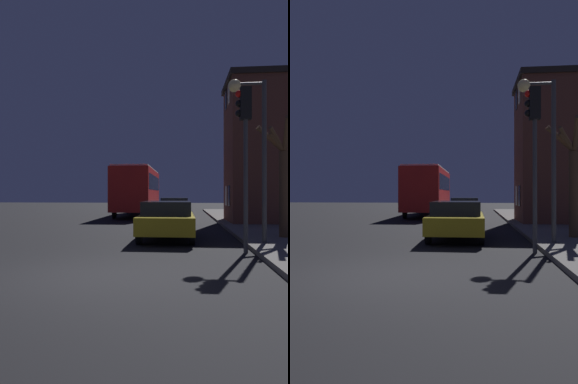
% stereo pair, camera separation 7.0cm
% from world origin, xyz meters
% --- Properties ---
extents(ground_plane, '(120.00, 120.00, 0.00)m').
position_xyz_m(ground_plane, '(0.00, 0.00, 0.00)').
color(ground_plane, black).
extents(brick_building, '(4.05, 4.46, 7.78)m').
position_xyz_m(brick_building, '(6.25, 13.71, 4.04)').
color(brick_building, brown).
rests_on(brick_building, sidewalk).
extents(streetlamp, '(1.17, 0.40, 5.08)m').
position_xyz_m(streetlamp, '(4.02, 4.55, 3.65)').
color(streetlamp, '#38383A').
rests_on(streetlamp, sidewalk).
extents(traffic_light, '(0.43, 0.24, 4.59)m').
position_xyz_m(traffic_light, '(3.57, 3.25, 3.28)').
color(traffic_light, '#38383A').
rests_on(traffic_light, ground).
extents(bare_tree, '(1.15, 1.35, 4.04)m').
position_xyz_m(bare_tree, '(5.33, 6.06, 2.15)').
color(bare_tree, '#473323').
rests_on(bare_tree, sidewalk).
extents(bus, '(2.53, 10.19, 3.49)m').
position_xyz_m(bus, '(-1.48, 20.37, 2.08)').
color(bus, red).
rests_on(bus, ground).
extents(car_near_lane, '(1.88, 4.46, 1.37)m').
position_xyz_m(car_near_lane, '(1.31, 6.11, 0.74)').
color(car_near_lane, olive).
rests_on(car_near_lane, ground).
extents(car_mid_lane, '(1.74, 4.30, 1.40)m').
position_xyz_m(car_mid_lane, '(1.37, 15.18, 0.74)').
color(car_mid_lane, '#B7BABF').
rests_on(car_mid_lane, ground).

